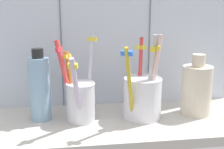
% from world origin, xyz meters
% --- Properties ---
extents(counter_slab, '(0.64, 0.22, 0.02)m').
position_xyz_m(counter_slab, '(0.00, 0.00, 0.01)').
color(counter_slab, '#BCB7AD').
rests_on(counter_slab, ground).
extents(tile_wall_back, '(0.64, 0.02, 0.45)m').
position_xyz_m(tile_wall_back, '(0.00, 0.12, 0.23)').
color(tile_wall_back, silver).
rests_on(tile_wall_back, ground).
extents(toothbrush_cup_left, '(0.09, 0.12, 0.19)m').
position_xyz_m(toothbrush_cup_left, '(-0.07, 0.01, 0.07)').
color(toothbrush_cup_left, silver).
rests_on(toothbrush_cup_left, counter_slab).
extents(toothbrush_cup_right, '(0.10, 0.12, 0.19)m').
position_xyz_m(toothbrush_cup_right, '(0.07, 0.01, 0.07)').
color(toothbrush_cup_right, white).
rests_on(toothbrush_cup_right, counter_slab).
extents(ceramic_vase, '(0.07, 0.07, 0.14)m').
position_xyz_m(ceramic_vase, '(0.19, 0.01, 0.08)').
color(ceramic_vase, beige).
rests_on(ceramic_vase, counter_slab).
extents(soap_bottle, '(0.04, 0.04, 0.16)m').
position_xyz_m(soap_bottle, '(-0.15, 0.03, 0.09)').
color(soap_bottle, '#82A9C5').
rests_on(soap_bottle, counter_slab).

